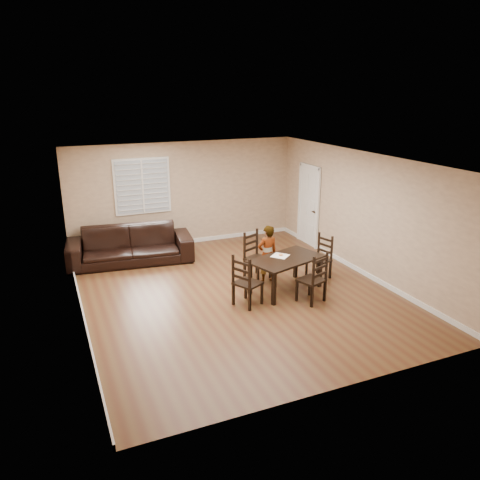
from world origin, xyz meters
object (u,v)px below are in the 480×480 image
object	(u,v)px
chair_far	(316,281)
chair_right	(322,258)
chair_left	(244,284)
child	(267,254)
dining_table	(286,262)
chair_near	(253,256)
donut	(281,255)
sofa	(130,245)

from	to	relation	value
chair_far	chair_right	xyz separation A→B (m)	(0.85, 1.11, -0.03)
chair_far	chair_left	size ratio (longest dim) A/B	0.99
chair_right	child	xyz separation A→B (m)	(-1.26, 0.18, 0.20)
chair_far	chair_left	distance (m)	1.40
dining_table	chair_near	world-z (taller)	chair_near
dining_table	donut	size ratio (longest dim) A/B	17.79
chair_near	chair_right	world-z (taller)	chair_near
dining_table	child	xyz separation A→B (m)	(-0.16, 0.52, 0.02)
child	chair_far	bearing A→B (deg)	103.47
chair_right	sofa	world-z (taller)	chair_right
dining_table	donut	xyz separation A→B (m)	(-0.03, 0.17, 0.11)
chair_near	child	world-z (taller)	child
dining_table	chair_far	xyz separation A→B (m)	(0.25, -0.77, -0.15)
chair_left	sofa	bearing A→B (deg)	-2.53
chair_right	chair_left	bearing A→B (deg)	-87.26
child	dining_table	bearing A→B (deg)	103.23
chair_left	child	distance (m)	1.30
chair_right	child	size ratio (longest dim) A/B	0.76
chair_right	sofa	xyz separation A→B (m)	(-3.71, 2.57, -0.01)
child	sofa	size ratio (longest dim) A/B	0.44
chair_left	donut	bearing A→B (deg)	-90.63
chair_far	chair_right	world-z (taller)	chair_far
dining_table	chair_far	distance (m)	0.82
child	sofa	bearing A→B (deg)	-48.60
donut	chair_far	bearing A→B (deg)	-73.28
chair_near	child	bearing A→B (deg)	-94.89
chair_right	child	world-z (taller)	child
chair_far	donut	size ratio (longest dim) A/B	10.77
child	donut	xyz separation A→B (m)	(0.13, -0.35, 0.09)
donut	chair_left	bearing A→B (deg)	-153.31
chair_far	donut	xyz separation A→B (m)	(-0.28, 0.94, 0.26)
dining_table	chair_left	size ratio (longest dim) A/B	1.64
sofa	chair_left	bearing A→B (deg)	-58.28
chair_right	chair_near	bearing A→B (deg)	-127.63
chair_near	dining_table	bearing A→B (deg)	-96.05
dining_table	chair_right	distance (m)	1.16
chair_near	chair_far	world-z (taller)	chair_near
sofa	chair_near	bearing A→B (deg)	-33.88
chair_far	child	bearing A→B (deg)	-92.39
chair_far	child	world-z (taller)	child
dining_table	sofa	size ratio (longest dim) A/B	0.58
donut	dining_table	bearing A→B (deg)	-78.86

